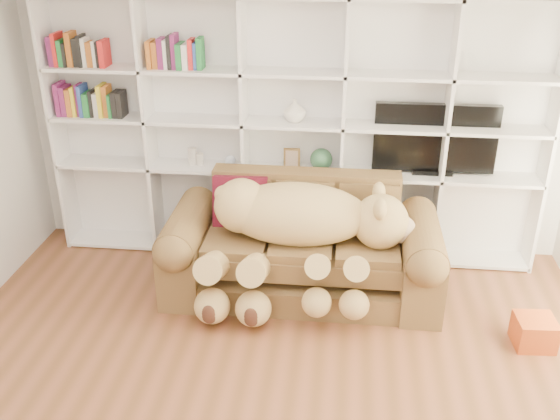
# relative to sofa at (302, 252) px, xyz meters

# --- Properties ---
(wall_back) EXTENTS (5.00, 0.02, 2.70)m
(wall_back) POSITION_rel_sofa_xyz_m (-0.14, 0.84, 0.98)
(wall_back) COLOR silver
(wall_back) RESTS_ON floor
(bookshelf) EXTENTS (4.43, 0.35, 2.40)m
(bookshelf) POSITION_rel_sofa_xyz_m (-0.38, 0.71, 0.94)
(bookshelf) COLOR white
(bookshelf) RESTS_ON floor
(sofa) EXTENTS (2.30, 0.99, 0.97)m
(sofa) POSITION_rel_sofa_xyz_m (0.00, 0.00, 0.00)
(sofa) COLOR brown
(sofa) RESTS_ON floor
(teddy_bear) EXTENTS (1.74, 0.95, 1.01)m
(teddy_bear) POSITION_rel_sofa_xyz_m (-0.04, -0.19, 0.31)
(teddy_bear) COLOR tan
(teddy_bear) RESTS_ON sofa
(throw_pillow) EXTENTS (0.47, 0.27, 0.49)m
(throw_pillow) POSITION_rel_sofa_xyz_m (-0.55, 0.16, 0.36)
(throw_pillow) COLOR #560E21
(throw_pillow) RESTS_ON sofa
(gift_box) EXTENTS (0.31, 0.29, 0.23)m
(gift_box) POSITION_rel_sofa_xyz_m (1.82, -0.59, -0.25)
(gift_box) COLOR #BB4918
(gift_box) RESTS_ON floor
(tv) EXTENTS (1.07, 0.18, 0.63)m
(tv) POSITION_rel_sofa_xyz_m (1.11, 0.70, 0.81)
(tv) COLOR black
(tv) RESTS_ON bookshelf
(picture_frame) EXTENTS (0.15, 0.03, 0.19)m
(picture_frame) POSITION_rel_sofa_xyz_m (-0.16, 0.65, 0.60)
(picture_frame) COLOR brown
(picture_frame) RESTS_ON bookshelf
(green_vase) EXTENTS (0.20, 0.20, 0.20)m
(green_vase) POSITION_rel_sofa_xyz_m (0.11, 0.65, 0.60)
(green_vase) COLOR #305E3E
(green_vase) RESTS_ON bookshelf
(figurine_tall) EXTENTS (0.09, 0.09, 0.16)m
(figurine_tall) POSITION_rel_sofa_xyz_m (-1.08, 0.65, 0.58)
(figurine_tall) COLOR beige
(figurine_tall) RESTS_ON bookshelf
(figurine_short) EXTENTS (0.08, 0.08, 0.11)m
(figurine_short) POSITION_rel_sofa_xyz_m (-1.01, 0.65, 0.56)
(figurine_short) COLOR beige
(figurine_short) RESTS_ON bookshelf
(snow_globe) EXTENTS (0.10, 0.10, 0.10)m
(snow_globe) POSITION_rel_sofa_xyz_m (-0.73, 0.65, 0.55)
(snow_globe) COLOR silver
(snow_globe) RESTS_ON bookshelf
(shelf_vase) EXTENTS (0.25, 0.25, 0.20)m
(shelf_vase) POSITION_rel_sofa_xyz_m (-0.14, 0.65, 1.05)
(shelf_vase) COLOR silver
(shelf_vase) RESTS_ON bookshelf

